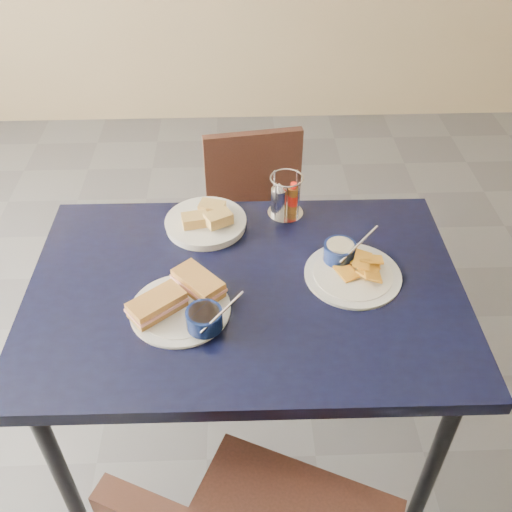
{
  "coord_description": "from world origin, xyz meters",
  "views": [
    {
      "loc": [
        -0.24,
        -1.03,
        1.81
      ],
      "look_at": [
        -0.2,
        0.11,
        0.82
      ],
      "focal_mm": 40.0,
      "sensor_mm": 36.0,
      "label": 1
    }
  ],
  "objects_px": {
    "chair_far": "(260,220)",
    "condiment_caddy": "(284,199)",
    "bread_basket": "(207,222)",
    "sandwich_plate": "(184,303)",
    "plantain_plate": "(349,266)",
    "dining_table": "(246,304)"
  },
  "relations": [
    {
      "from": "sandwich_plate",
      "to": "bread_basket",
      "type": "height_order",
      "value": "sandwich_plate"
    },
    {
      "from": "sandwich_plate",
      "to": "plantain_plate",
      "type": "distance_m",
      "value": 0.46
    },
    {
      "from": "bread_basket",
      "to": "sandwich_plate",
      "type": "bearing_deg",
      "value": -97.66
    },
    {
      "from": "dining_table",
      "to": "condiment_caddy",
      "type": "bearing_deg",
      "value": 68.44
    },
    {
      "from": "sandwich_plate",
      "to": "plantain_plate",
      "type": "xyz_separation_m",
      "value": [
        0.44,
        0.13,
        -0.01
      ]
    },
    {
      "from": "chair_far",
      "to": "bread_basket",
      "type": "xyz_separation_m",
      "value": [
        -0.18,
        -0.42,
        0.32
      ]
    },
    {
      "from": "plantain_plate",
      "to": "bread_basket",
      "type": "height_order",
      "value": "plantain_plate"
    },
    {
      "from": "bread_basket",
      "to": "plantain_plate",
      "type": "bearing_deg",
      "value": -28.21
    },
    {
      "from": "sandwich_plate",
      "to": "bread_basket",
      "type": "xyz_separation_m",
      "value": [
        0.05,
        0.35,
        -0.01
      ]
    },
    {
      "from": "sandwich_plate",
      "to": "plantain_plate",
      "type": "relative_size",
      "value": 1.14
    },
    {
      "from": "sandwich_plate",
      "to": "condiment_caddy",
      "type": "height_order",
      "value": "condiment_caddy"
    },
    {
      "from": "sandwich_plate",
      "to": "condiment_caddy",
      "type": "bearing_deg",
      "value": 54.99
    },
    {
      "from": "chair_far",
      "to": "bread_basket",
      "type": "distance_m",
      "value": 0.55
    },
    {
      "from": "chair_far",
      "to": "bread_basket",
      "type": "bearing_deg",
      "value": -113.38
    },
    {
      "from": "dining_table",
      "to": "plantain_plate",
      "type": "distance_m",
      "value": 0.3
    },
    {
      "from": "dining_table",
      "to": "condiment_caddy",
      "type": "distance_m",
      "value": 0.37
    },
    {
      "from": "plantain_plate",
      "to": "condiment_caddy",
      "type": "height_order",
      "value": "condiment_caddy"
    },
    {
      "from": "condiment_caddy",
      "to": "plantain_plate",
      "type": "bearing_deg",
      "value": -59.47
    },
    {
      "from": "condiment_caddy",
      "to": "chair_far",
      "type": "bearing_deg",
      "value": 99.06
    },
    {
      "from": "dining_table",
      "to": "bread_basket",
      "type": "relative_size",
      "value": 4.88
    },
    {
      "from": "bread_basket",
      "to": "condiment_caddy",
      "type": "xyz_separation_m",
      "value": [
        0.24,
        0.06,
        0.04
      ]
    },
    {
      "from": "chair_far",
      "to": "condiment_caddy",
      "type": "height_order",
      "value": "condiment_caddy"
    }
  ]
}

